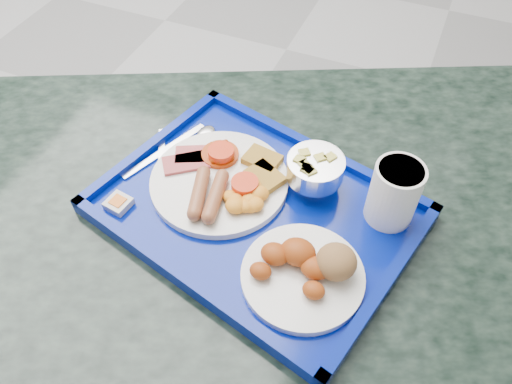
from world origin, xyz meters
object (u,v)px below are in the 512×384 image
at_px(bread_plate, 307,269).
at_px(juice_cup, 395,192).
at_px(table, 247,286).
at_px(fruit_bowl, 315,169).
at_px(tray, 256,211).
at_px(main_plate, 224,181).

relative_size(bread_plate, juice_cup, 1.69).
distance_m(table, fruit_bowl, 0.28).
height_order(tray, juice_cup, juice_cup).
bearing_deg(main_plate, table, -39.83).
distance_m(fruit_bowl, juice_cup, 0.13).
bearing_deg(bread_plate, tray, 143.17).
bearing_deg(bread_plate, table, 154.05).
distance_m(tray, main_plate, 0.07).
bearing_deg(bread_plate, juice_cup, 62.22).
bearing_deg(juice_cup, fruit_bowl, 175.32).
bearing_deg(table, main_plate, 140.17).
distance_m(bread_plate, fruit_bowl, 0.17).
xyz_separation_m(fruit_bowl, juice_cup, (0.13, -0.01, 0.01)).
bearing_deg(tray, table, -105.91).
bearing_deg(fruit_bowl, tray, -130.79).
relative_size(tray, fruit_bowl, 5.95).
distance_m(table, bread_plate, 0.26).
xyz_separation_m(table, bread_plate, (0.12, -0.06, 0.23)).
height_order(tray, fruit_bowl, fruit_bowl).
distance_m(main_plate, fruit_bowl, 0.15).
bearing_deg(bread_plate, main_plate, 149.04).
bearing_deg(juice_cup, main_plate, -170.12).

